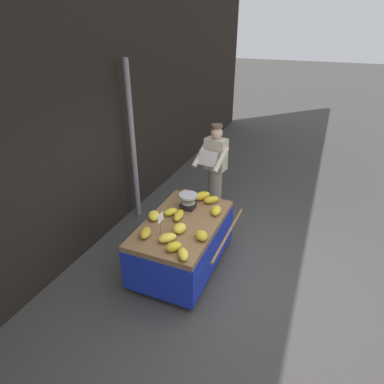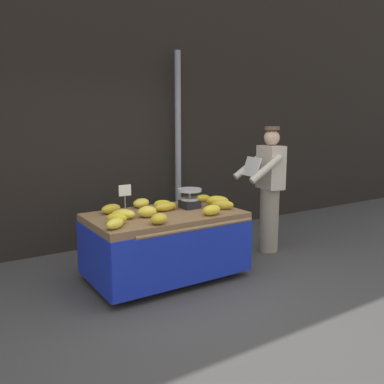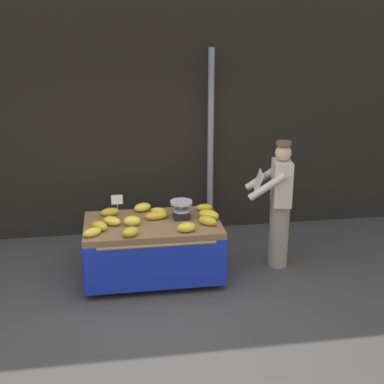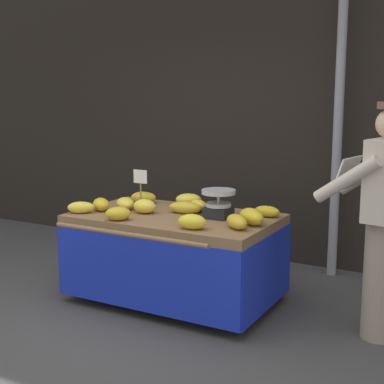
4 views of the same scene
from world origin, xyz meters
TOP-DOWN VIEW (x-y plane):
  - ground_plane at (0.00, 0.00)m, footprint 60.00×60.00m
  - back_wall at (0.00, 2.61)m, footprint 16.00×0.24m
  - street_pole at (1.09, 2.30)m, footprint 0.09×0.09m
  - banana_cart at (0.09, 0.93)m, footprint 1.71×1.22m
  - weighing_scale at (0.47, 1.00)m, footprint 0.28×0.28m
  - price_sign at (-0.33, 1.05)m, footprint 0.14×0.01m
  - banana_bunch_0 at (0.00, 1.34)m, footprint 0.28×0.25m
  - banana_bunch_1 at (0.15, 1.01)m, footprint 0.31×0.17m
  - banana_bunch_2 at (0.81, 1.22)m, footprint 0.22×0.12m
  - banana_bunch_3 at (-0.19, 0.52)m, footprint 0.26×0.25m
  - banana_bunch_4 at (0.81, 0.91)m, footprint 0.31×0.29m
  - banana_bunch_5 at (-0.16, 0.85)m, footprint 0.22×0.18m
  - banana_bunch_6 at (0.47, 0.55)m, footprint 0.23×0.16m
  - banana_bunch_7 at (-0.63, 0.59)m, footprint 0.26×0.23m
  - banana_bunch_8 at (-0.41, 0.92)m, footprint 0.29×0.28m
  - banana_bunch_9 at (-0.55, 0.76)m, footprint 0.25×0.24m
  - banana_bunch_10 at (-0.42, 1.23)m, footprint 0.27×0.20m
  - banana_bunch_11 at (0.20, 1.16)m, footprint 0.25×0.23m
  - banana_bunch_12 at (0.76, 0.73)m, footprint 0.27×0.27m
  - vendor_person at (1.76, 1.02)m, footprint 0.63×0.58m

SIDE VIEW (x-z plane):
  - ground_plane at x=0.00m, z-range 0.00..0.00m
  - banana_cart at x=0.09m, z-range 0.17..0.93m
  - banana_bunch_2 at x=0.81m, z-range 0.76..0.86m
  - banana_bunch_11 at x=0.20m, z-range 0.76..0.86m
  - banana_bunch_7 at x=-0.63m, z-range 0.76..0.86m
  - banana_bunch_1 at x=0.15m, z-range 0.76..0.87m
  - banana_bunch_8 at x=-0.41m, z-range 0.76..0.87m
  - banana_bunch_10 at x=-0.42m, z-range 0.76..0.87m
  - banana_bunch_12 at x=0.76m, z-range 0.76..0.87m
  - banana_bunch_0 at x=0.00m, z-range 0.76..0.87m
  - banana_bunch_3 at x=-0.19m, z-range 0.76..0.87m
  - banana_bunch_9 at x=-0.55m, z-range 0.76..0.88m
  - banana_bunch_6 at x=0.47m, z-range 0.76..0.88m
  - banana_bunch_5 at x=-0.16m, z-range 0.76..0.89m
  - banana_bunch_4 at x=0.81m, z-range 0.76..0.89m
  - vendor_person at x=1.76m, z-range 0.02..1.73m
  - weighing_scale at x=0.47m, z-range 0.76..1.00m
  - price_sign at x=-0.33m, z-range 0.84..1.18m
  - street_pole at x=1.09m, z-range 0.00..2.80m
  - back_wall at x=0.00m, z-range 0.00..4.37m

